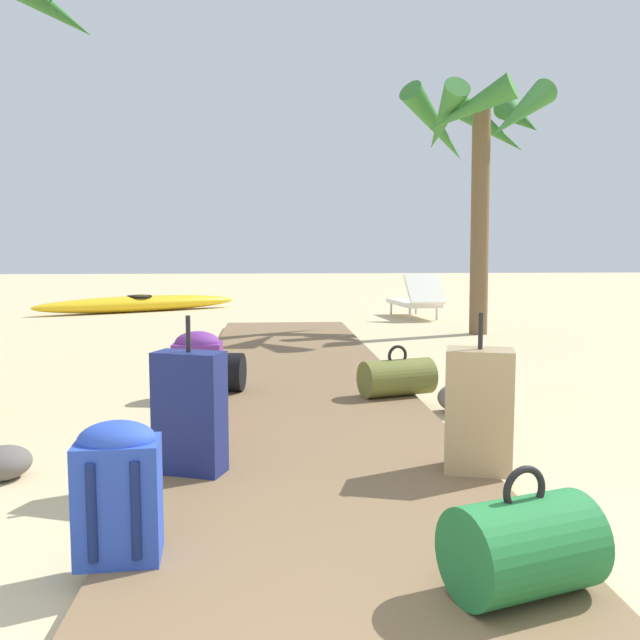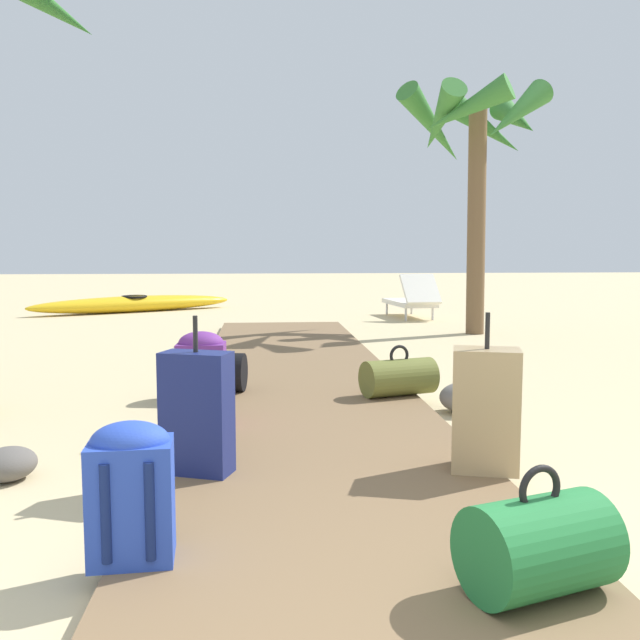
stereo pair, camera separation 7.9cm
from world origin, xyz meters
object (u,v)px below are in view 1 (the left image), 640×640
object	(u,v)px
duffel_bag_green	(523,547)
suitcase_tan	(479,410)
duffel_bag_olive	(397,377)
backpack_purple	(198,376)
suitcase_navy	(190,412)
kayak	(140,304)
palm_tree_far_right	(478,138)
lounge_chair	(416,300)
duffel_bag_black	(207,371)
backpack_blue	(118,487)

from	to	relation	value
duffel_bag_green	suitcase_tan	bearing A→B (deg)	79.22
duffel_bag_olive	backpack_purple	xyz separation A→B (m)	(-1.44, -0.77, 0.17)
suitcase_tan	suitcase_navy	bearing A→B (deg)	176.75
backpack_purple	duffel_bag_green	bearing A→B (deg)	-61.23
suitcase_tan	kayak	bearing A→B (deg)	109.20
palm_tree_far_right	kayak	size ratio (longest dim) A/B	0.95
lounge_chair	duffel_bag_black	bearing A→B (deg)	-115.49
suitcase_navy	backpack_purple	distance (m)	0.98
duffel_bag_olive	lounge_chair	world-z (taller)	lounge_chair
suitcase_navy	duffel_bag_green	size ratio (longest dim) A/B	1.47
duffel_bag_olive	duffel_bag_green	xyz separation A→B (m)	(-0.17, -3.09, 0.02)
suitcase_navy	duffel_bag_black	size ratio (longest dim) A/B	1.29
duffel_bag_green	backpack_blue	size ratio (longest dim) A/B	1.06
lounge_chair	suitcase_navy	bearing A→B (deg)	-109.34
suitcase_navy	backpack_blue	distance (m)	0.99
suitcase_tan	backpack_purple	world-z (taller)	suitcase_tan
backpack_purple	kayak	world-z (taller)	backpack_purple
suitcase_tan	palm_tree_far_right	size ratio (longest dim) A/B	0.23
duffel_bag_black	suitcase_tan	size ratio (longest dim) A/B	0.76
backpack_blue	lounge_chair	xyz separation A→B (m)	(3.13, 9.47, -0.02)
duffel_bag_olive	backpack_blue	xyz separation A→B (m)	(-1.53, -2.72, 0.13)
suitcase_navy	duffel_bag_green	distance (m)	1.82
suitcase_navy	lounge_chair	size ratio (longest dim) A/B	0.50
duffel_bag_green	backpack_purple	world-z (taller)	backpack_purple
suitcase_tan	lounge_chair	distance (m)	8.71
suitcase_tan	duffel_bag_olive	distance (m)	1.84
duffel_bag_green	lounge_chair	bearing A→B (deg)	79.84
duffel_bag_green	lounge_chair	xyz separation A→B (m)	(1.76, 9.83, 0.08)
lounge_chair	kayak	bearing A→B (deg)	161.96
backpack_purple	kayak	distance (m)	9.40
duffel_bag_black	suitcase_tan	world-z (taller)	suitcase_tan
duffel_bag_olive	backpack_purple	size ratio (longest dim) A/B	1.03
duffel_bag_green	backpack_purple	size ratio (longest dim) A/B	0.90
suitcase_navy	duffel_bag_olive	distance (m)	2.24
duffel_bag_black	backpack_purple	bearing A→B (deg)	-88.13
lounge_chair	kayak	xyz separation A→B (m)	(-5.08, 1.66, -0.17)
suitcase_navy	suitcase_tan	world-z (taller)	suitcase_tan
suitcase_navy	duffel_bag_black	xyz separation A→B (m)	(-0.09, 2.05, -0.15)
duffel_bag_green	kayak	distance (m)	11.96
suitcase_tan	lounge_chair	xyz separation A→B (m)	(1.52, 8.57, -0.07)
duffel_bag_olive	palm_tree_far_right	world-z (taller)	palm_tree_far_right
suitcase_navy	backpack_purple	xyz separation A→B (m)	(-0.06, 0.98, 0.01)
lounge_chair	kayak	world-z (taller)	lounge_chair
duffel_bag_olive	duffel_bag_green	distance (m)	3.10
duffel_bag_black	backpack_blue	size ratio (longest dim) A/B	1.21
duffel_bag_green	kayak	bearing A→B (deg)	106.13
duffel_bag_olive	duffel_bag_green	size ratio (longest dim) A/B	1.15
backpack_blue	lounge_chair	distance (m)	9.97
backpack_blue	suitcase_navy	bearing A→B (deg)	81.39
duffel_bag_olive	lounge_chair	size ratio (longest dim) A/B	0.39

